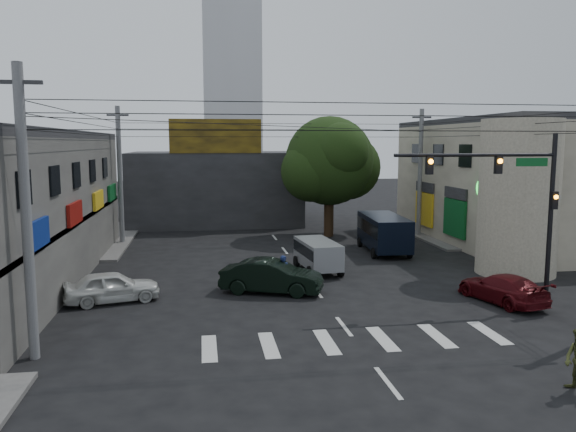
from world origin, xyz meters
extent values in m
plane|color=black|center=(0.00, 0.00, 0.00)|extent=(160.00, 160.00, 0.00)
cube|color=#514F4C|center=(-18.00, 18.00, 0.07)|extent=(16.00, 16.00, 0.15)
cube|color=#514F4C|center=(18.00, 18.00, 0.07)|extent=(16.00, 16.00, 0.15)
cube|color=gray|center=(18.00, 13.00, 4.00)|extent=(14.00, 18.00, 8.00)
cylinder|color=gray|center=(11.00, 4.00, 4.00)|extent=(4.00, 4.00, 8.00)
cube|color=#232326|center=(-4.00, 26.00, 3.00)|extent=(14.00, 10.00, 6.00)
cube|color=olive|center=(-4.00, 21.10, 7.30)|extent=(7.00, 0.30, 2.60)
cube|color=silver|center=(0.00, 70.00, 22.00)|extent=(9.00, 9.00, 44.00)
cylinder|color=black|center=(4.00, 17.00, 2.20)|extent=(0.70, 0.70, 4.40)
sphere|color=black|center=(4.00, 17.00, 5.50)|extent=(6.40, 6.40, 6.40)
cylinder|color=black|center=(9.50, -1.00, 3.60)|extent=(0.20, 0.20, 7.20)
cylinder|color=black|center=(6.00, -1.00, 6.30)|extent=(7.00, 0.14, 0.14)
cube|color=black|center=(7.00, -1.00, 5.90)|extent=(0.28, 0.22, 0.75)
cube|color=black|center=(4.00, -1.00, 5.90)|extent=(0.28, 0.22, 0.75)
sphere|color=orange|center=(7.00, -1.14, 6.05)|extent=(0.20, 0.20, 0.20)
sphere|color=orange|center=(4.00, -1.14, 6.05)|extent=(0.20, 0.20, 0.20)
cube|color=#0B5020|center=(8.50, -1.00, 6.00)|extent=(1.40, 0.06, 0.35)
cylinder|color=#59595B|center=(-10.50, -4.50, 4.60)|extent=(0.32, 0.32, 9.20)
cylinder|color=#59595B|center=(-10.50, 16.00, 4.60)|extent=(0.32, 0.32, 9.20)
cylinder|color=#59595B|center=(10.50, 16.00, 4.60)|extent=(0.32, 0.32, 9.20)
imported|color=black|center=(-2.07, 2.13, 0.76)|extent=(4.58, 5.65, 1.52)
imported|color=silver|center=(-9.02, 1.69, 0.68)|extent=(3.44, 4.71, 1.35)
imported|color=#470A0E|center=(7.49, -0.92, 0.62)|extent=(3.76, 5.11, 1.24)
imported|color=#16214D|center=(-1.47, 2.41, 0.83)|extent=(0.76, 0.64, 1.65)
camera|label=1|loc=(-5.15, -22.63, 6.81)|focal=35.00mm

